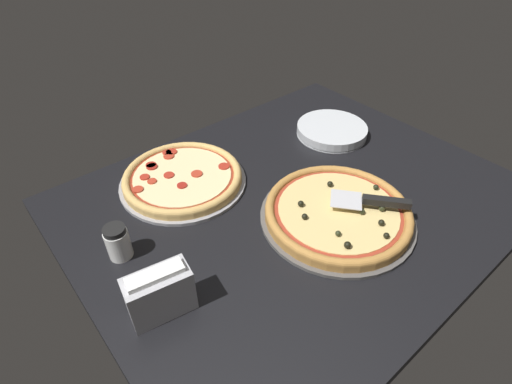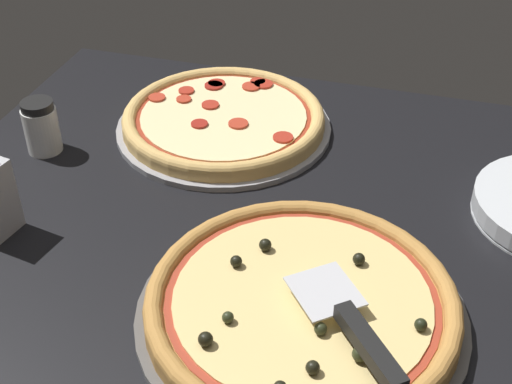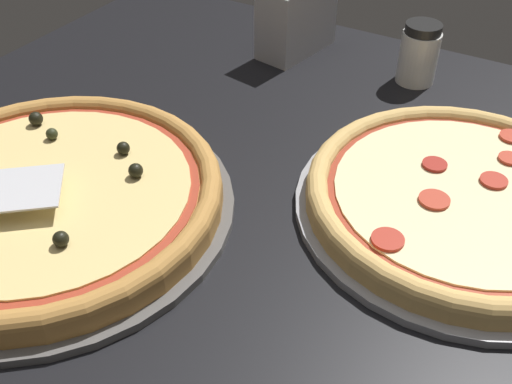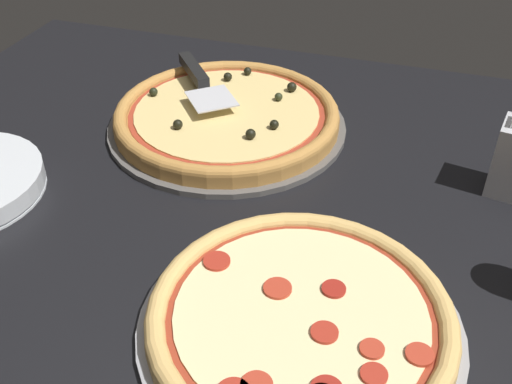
% 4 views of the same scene
% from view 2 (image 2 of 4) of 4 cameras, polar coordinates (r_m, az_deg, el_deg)
% --- Properties ---
extents(ground_plane, '(1.24, 1.00, 0.04)m').
position_cam_2_polar(ground_plane, '(1.04, 4.08, -4.99)').
color(ground_plane, black).
extents(pizza_pan_front, '(0.42, 0.42, 0.01)m').
position_cam_2_polar(pizza_pan_front, '(0.92, 3.63, -9.76)').
color(pizza_pan_front, '#565451').
rests_on(pizza_pan_front, ground_plane).
extents(pizza_front, '(0.40, 0.40, 0.04)m').
position_cam_2_polar(pizza_front, '(0.91, 3.68, -8.81)').
color(pizza_front, '#B77F3D').
rests_on(pizza_front, pizza_pan_front).
extents(pizza_pan_back, '(0.38, 0.38, 0.01)m').
position_cam_2_polar(pizza_pan_back, '(1.28, -2.58, 5.20)').
color(pizza_pan_back, '#939399').
rests_on(pizza_pan_back, ground_plane).
extents(pizza_back, '(0.36, 0.36, 0.03)m').
position_cam_2_polar(pizza_back, '(1.27, -2.61, 5.95)').
color(pizza_back, '#DBAD60').
rests_on(pizza_back, pizza_pan_back).
extents(serving_spatula, '(0.17, 0.19, 0.02)m').
position_cam_2_polar(serving_spatula, '(0.83, 8.25, -11.16)').
color(serving_spatula, silver).
rests_on(serving_spatula, pizza_front).
extents(parmesan_shaker, '(0.06, 0.06, 0.09)m').
position_cam_2_polar(parmesan_shaker, '(1.26, -16.80, 5.01)').
color(parmesan_shaker, white).
rests_on(parmesan_shaker, ground_plane).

